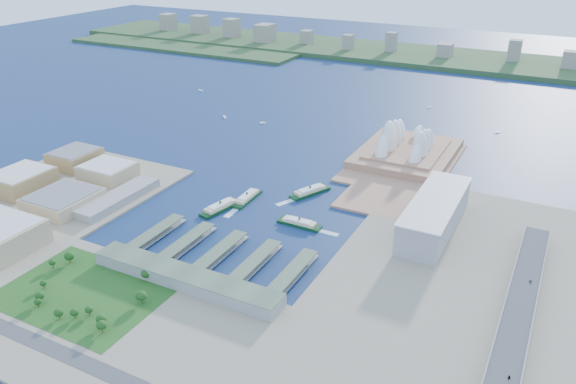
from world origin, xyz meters
The scene contains 25 objects.
ground centered at (0.00, 0.00, 0.00)m, with size 3000.00×3000.00×0.00m, color #10254E.
west_land centered at (-250.00, -105.00, 1.50)m, with size 220.00×390.00×3.00m, color gray.
south_land centered at (0.00, -210.00, 1.50)m, with size 720.00×180.00×3.00m, color gray.
east_land centered at (240.00, -50.00, 1.50)m, with size 240.00×500.00×3.00m, color gray.
peninsula centered at (107.50, 260.00, 1.50)m, with size 135.00×220.00×3.00m, color #9E7056.
far_shore centered at (0.00, 980.00, 6.00)m, with size 2200.00×260.00×12.00m, color #2D4926.
opera_house centered at (105.00, 280.00, 32.00)m, with size 134.00×180.00×58.00m, color white, non-canonical shape.
toaster_building centered at (195.00, 80.00, 20.50)m, with size 45.00×155.00×35.00m, color #939399.
expressway centered at (300.00, -60.00, 8.93)m, with size 26.00×340.00×11.85m, color gray, non-canonical shape.
west_buildings centered at (-250.00, -70.00, 16.50)m, with size 200.00×280.00×27.00m, color #A18150, non-canonical shape.
ferry_wharves centered at (14.00, -75.00, 4.65)m, with size 184.00×90.00×9.30m, color #485741, non-canonical shape.
terminal_building centered at (15.00, -135.00, 9.00)m, with size 200.00×28.00×12.00m, color gray.
park centered at (-60.00, -190.00, 11.00)m, with size 150.00×110.00×16.00m, color #194714, non-canonical shape.
far_skyline centered at (0.00, 960.00, 39.50)m, with size 1900.00×140.00×55.00m, color gray, non-canonical shape.
ferry_a centered at (-30.37, 51.12, 5.27)m, with size 14.18×55.73×10.54m, color #0D3515, non-canonical shape.
ferry_b centered at (31.59, 103.69, 5.44)m, with size 14.64×57.53×10.88m, color #0D3515, non-canonical shape.
ferry_c centered at (-45.13, 13.87, 5.51)m, with size 14.82×58.24×11.01m, color #0D3515, non-canonical shape.
ferry_d centered at (56.85, 21.92, 4.93)m, with size 13.29×52.19×9.87m, color #0D3515, non-canonical shape.
boat_a centered at (-240.83, 320.61, 1.47)m, with size 3.80×15.21×2.93m, color white, non-canonical shape.
boat_b centered at (-163.01, 322.51, 1.47)m, with size 3.81×10.88×2.94m, color white, non-canonical shape.
boat_c centered at (206.45, 457.75, 1.16)m, with size 3.00×10.27×2.31m, color white, non-canonical shape.
boat_d centered at (-384.80, 450.07, 1.30)m, with size 3.37×15.40×2.60m, color white, non-canonical shape.
boat_e centered at (69.67, 548.47, 1.47)m, with size 3.81×11.98×2.94m, color white, non-canonical shape.
car_b centered at (304.00, -137.44, 15.44)m, with size 1.25×3.57×1.18m, color slate.
car_c centered at (304.00, -0.93, 15.57)m, with size 2.02×4.96×1.44m, color slate.
Camera 1 is at (304.31, -483.33, 307.64)m, focal length 35.00 mm.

